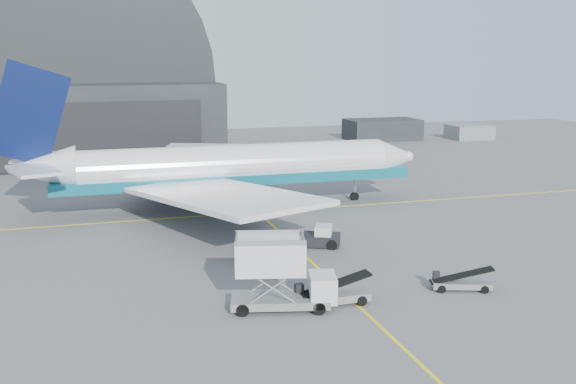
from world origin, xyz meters
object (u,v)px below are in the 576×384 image
object	(u,v)px
belt_loader_a	(331,295)
belt_loader_b	(460,283)
airliner	(220,168)
catering_truck	(279,274)
pushback_tug	(318,238)

from	to	relation	value
belt_loader_a	belt_loader_b	xyz separation A→B (m)	(9.59, -0.03, -0.11)
airliner	catering_truck	distance (m)	28.67
pushback_tug	belt_loader_a	distance (m)	13.40
catering_truck	pushback_tug	xyz separation A→B (m)	(7.02, 12.70, -1.63)
catering_truck	belt_loader_b	world-z (taller)	catering_truck
catering_truck	pushback_tug	size ratio (longest dim) A/B	1.56
belt_loader_a	belt_loader_b	bearing A→B (deg)	-0.32
pushback_tug	belt_loader_a	world-z (taller)	belt_loader_a
belt_loader_a	airliner	bearing A→B (deg)	93.54
catering_truck	belt_loader_a	bearing A→B (deg)	9.88
belt_loader_a	catering_truck	bearing A→B (deg)	176.32
airliner	pushback_tug	world-z (taller)	airliner
pushback_tug	belt_loader_a	size ratio (longest dim) A/B	0.86
pushback_tug	belt_loader_b	xyz separation A→B (m)	(5.99, -12.94, -0.19)
pushback_tug	airliner	bearing A→B (deg)	133.34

